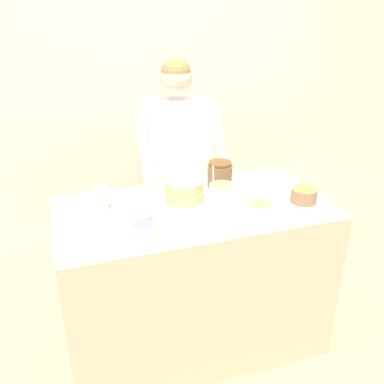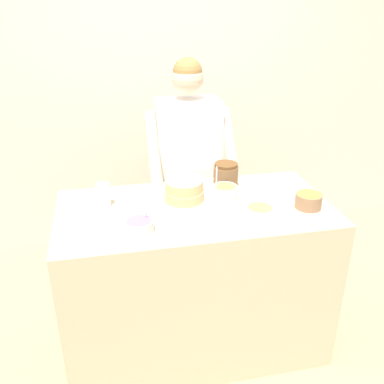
{
  "view_description": "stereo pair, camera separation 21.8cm",
  "coord_description": "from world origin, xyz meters",
  "px_view_note": "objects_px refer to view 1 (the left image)",
  "views": [
    {
      "loc": [
        -0.64,
        -1.55,
        1.95
      ],
      "look_at": [
        -0.03,
        0.33,
        1.03
      ],
      "focal_mm": 40.0,
      "sensor_mm": 36.0,
      "label": 1
    },
    {
      "loc": [
        -0.43,
        -1.61,
        1.95
      ],
      "look_at": [
        -0.03,
        0.33,
        1.03
      ],
      "focal_mm": 40.0,
      "sensor_mm": 36.0,
      "label": 2
    }
  ],
  "objects_px": {
    "frosting_bowl_orange": "(304,195)",
    "stoneware_jar": "(220,175)",
    "drinking_glass": "(101,199)",
    "person_baker": "(178,161)",
    "cake": "(184,197)",
    "ceramic_plate": "(92,241)",
    "frosting_bowl_yellow": "(260,209)",
    "frosting_bowl_olive": "(222,191)",
    "frosting_bowl_purple": "(144,228)"
  },
  "relations": [
    {
      "from": "drinking_glass",
      "to": "ceramic_plate",
      "type": "height_order",
      "value": "drinking_glass"
    },
    {
      "from": "person_baker",
      "to": "drinking_glass",
      "type": "distance_m",
      "value": 0.72
    },
    {
      "from": "frosting_bowl_purple",
      "to": "stoneware_jar",
      "type": "bearing_deg",
      "value": 36.29
    },
    {
      "from": "person_baker",
      "to": "frosting_bowl_orange",
      "type": "distance_m",
      "value": 0.87
    },
    {
      "from": "frosting_bowl_purple",
      "to": "drinking_glass",
      "type": "xyz_separation_m",
      "value": [
        -0.16,
        0.3,
        0.03
      ]
    },
    {
      "from": "person_baker",
      "to": "ceramic_plate",
      "type": "distance_m",
      "value": 1.0
    },
    {
      "from": "ceramic_plate",
      "to": "stoneware_jar",
      "type": "xyz_separation_m",
      "value": [
        0.78,
        0.39,
        0.07
      ]
    },
    {
      "from": "cake",
      "to": "drinking_glass",
      "type": "distance_m",
      "value": 0.43
    },
    {
      "from": "frosting_bowl_yellow",
      "to": "stoneware_jar",
      "type": "bearing_deg",
      "value": 99.52
    },
    {
      "from": "drinking_glass",
      "to": "stoneware_jar",
      "type": "relative_size",
      "value": 0.86
    },
    {
      "from": "cake",
      "to": "frosting_bowl_yellow",
      "type": "bearing_deg",
      "value": -24.05
    },
    {
      "from": "frosting_bowl_olive",
      "to": "stoneware_jar",
      "type": "relative_size",
      "value": 1.21
    },
    {
      "from": "frosting_bowl_olive",
      "to": "drinking_glass",
      "type": "distance_m",
      "value": 0.65
    },
    {
      "from": "cake",
      "to": "drinking_glass",
      "type": "height_order",
      "value": "cake"
    },
    {
      "from": "drinking_glass",
      "to": "frosting_bowl_yellow",
      "type": "bearing_deg",
      "value": -21.29
    },
    {
      "from": "drinking_glass",
      "to": "ceramic_plate",
      "type": "bearing_deg",
      "value": -105.39
    },
    {
      "from": "person_baker",
      "to": "frosting_bowl_olive",
      "type": "relative_size",
      "value": 8.7
    },
    {
      "from": "cake",
      "to": "frosting_bowl_yellow",
      "type": "distance_m",
      "value": 0.39
    },
    {
      "from": "drinking_glass",
      "to": "frosting_bowl_purple",
      "type": "bearing_deg",
      "value": -62.52
    },
    {
      "from": "frosting_bowl_orange",
      "to": "drinking_glass",
      "type": "bearing_deg",
      "value": 167.36
    },
    {
      "from": "cake",
      "to": "frosting_bowl_orange",
      "type": "bearing_deg",
      "value": -8.58
    },
    {
      "from": "person_baker",
      "to": "frosting_bowl_yellow",
      "type": "relative_size",
      "value": 11.22
    },
    {
      "from": "person_baker",
      "to": "frosting_bowl_purple",
      "type": "xyz_separation_m",
      "value": [
        -0.39,
        -0.77,
        -0.01
      ]
    },
    {
      "from": "frosting_bowl_yellow",
      "to": "frosting_bowl_orange",
      "type": "distance_m",
      "value": 0.3
    },
    {
      "from": "ceramic_plate",
      "to": "frosting_bowl_yellow",
      "type": "bearing_deg",
      "value": 0.11
    },
    {
      "from": "cake",
      "to": "frosting_bowl_purple",
      "type": "xyz_separation_m",
      "value": [
        -0.25,
        -0.16,
        -0.05
      ]
    },
    {
      "from": "frosting_bowl_olive",
      "to": "cake",
      "type": "bearing_deg",
      "value": -162.38
    },
    {
      "from": "frosting_bowl_yellow",
      "to": "stoneware_jar",
      "type": "xyz_separation_m",
      "value": [
        -0.07,
        0.39,
        0.04
      ]
    },
    {
      "from": "frosting_bowl_yellow",
      "to": "ceramic_plate",
      "type": "height_order",
      "value": "frosting_bowl_yellow"
    },
    {
      "from": "frosting_bowl_purple",
      "to": "ceramic_plate",
      "type": "distance_m",
      "value": 0.24
    },
    {
      "from": "frosting_bowl_yellow",
      "to": "frosting_bowl_orange",
      "type": "bearing_deg",
      "value": 11.61
    },
    {
      "from": "frosting_bowl_yellow",
      "to": "frosting_bowl_orange",
      "type": "relative_size",
      "value": 1.03
    },
    {
      "from": "stoneware_jar",
      "to": "ceramic_plate",
      "type": "bearing_deg",
      "value": -153.18
    },
    {
      "from": "frosting_bowl_olive",
      "to": "ceramic_plate",
      "type": "height_order",
      "value": "frosting_bowl_olive"
    },
    {
      "from": "frosting_bowl_orange",
      "to": "stoneware_jar",
      "type": "distance_m",
      "value": 0.49
    },
    {
      "from": "cake",
      "to": "ceramic_plate",
      "type": "xyz_separation_m",
      "value": [
        -0.49,
        -0.16,
        -0.07
      ]
    },
    {
      "from": "stoneware_jar",
      "to": "frosting_bowl_orange",
      "type": "bearing_deg",
      "value": -42.73
    },
    {
      "from": "frosting_bowl_yellow",
      "to": "frosting_bowl_purple",
      "type": "height_order",
      "value": "frosting_bowl_purple"
    },
    {
      "from": "person_baker",
      "to": "cake",
      "type": "height_order",
      "value": "person_baker"
    },
    {
      "from": "frosting_bowl_orange",
      "to": "frosting_bowl_yellow",
      "type": "bearing_deg",
      "value": -168.39
    },
    {
      "from": "frosting_bowl_purple",
      "to": "stoneware_jar",
      "type": "xyz_separation_m",
      "value": [
        0.54,
        0.4,
        0.04
      ]
    },
    {
      "from": "person_baker",
      "to": "frosting_bowl_yellow",
      "type": "distance_m",
      "value": 0.79
    },
    {
      "from": "person_baker",
      "to": "stoneware_jar",
      "type": "height_order",
      "value": "person_baker"
    },
    {
      "from": "frosting_bowl_yellow",
      "to": "stoneware_jar",
      "type": "relative_size",
      "value": 0.94
    },
    {
      "from": "person_baker",
      "to": "ceramic_plate",
      "type": "xyz_separation_m",
      "value": [
        -0.63,
        -0.77,
        -0.04
      ]
    },
    {
      "from": "cake",
      "to": "frosting_bowl_olive",
      "type": "height_order",
      "value": "frosting_bowl_olive"
    },
    {
      "from": "person_baker",
      "to": "stoneware_jar",
      "type": "relative_size",
      "value": 10.52
    },
    {
      "from": "frosting_bowl_purple",
      "to": "ceramic_plate",
      "type": "relative_size",
      "value": 0.56
    },
    {
      "from": "person_baker",
      "to": "frosting_bowl_orange",
      "type": "relative_size",
      "value": 11.5
    },
    {
      "from": "frosting_bowl_orange",
      "to": "drinking_glass",
      "type": "distance_m",
      "value": 1.08
    }
  ]
}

